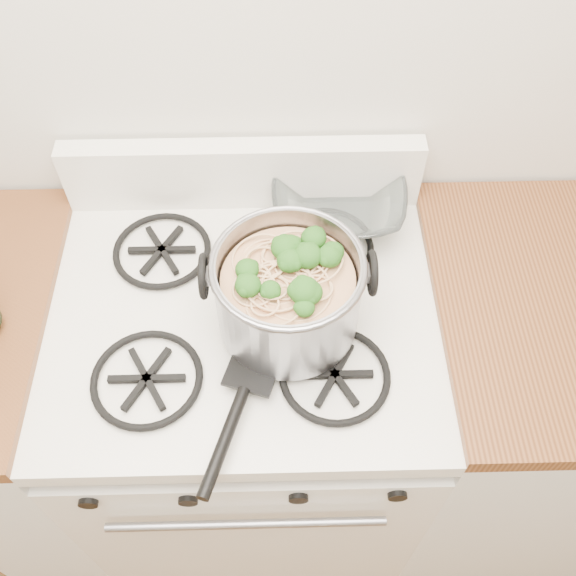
% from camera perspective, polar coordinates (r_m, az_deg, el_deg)
% --- Properties ---
extents(gas_range, '(0.76, 0.66, 0.92)m').
position_cam_1_polar(gas_range, '(1.66, -3.12, -11.14)').
color(gas_range, white).
rests_on(gas_range, ground).
extents(counter_left, '(0.25, 0.65, 0.92)m').
position_cam_1_polar(counter_left, '(1.74, -20.29, -10.39)').
color(counter_left, silver).
rests_on(counter_left, ground).
extents(stock_pot, '(0.30, 0.27, 0.18)m').
position_cam_1_polar(stock_pot, '(1.15, -0.00, -0.52)').
color(stock_pot, gray).
rests_on(stock_pot, gas_range).
extents(spatula, '(0.37, 0.39, 0.02)m').
position_cam_1_polar(spatula, '(1.16, -3.00, -6.67)').
color(spatula, black).
rests_on(spatula, gas_range).
extents(glass_bowl, '(0.12, 0.12, 0.03)m').
position_cam_1_polar(glass_bowl, '(1.39, 4.45, 7.44)').
color(glass_bowl, white).
rests_on(glass_bowl, gas_range).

